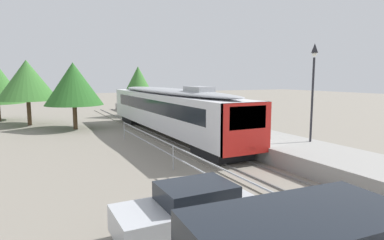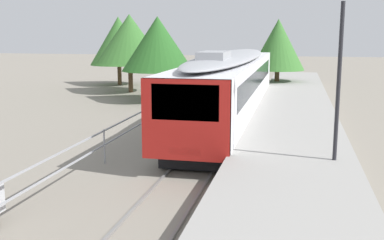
{
  "view_description": "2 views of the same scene",
  "coord_description": "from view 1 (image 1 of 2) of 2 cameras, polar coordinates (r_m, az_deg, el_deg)",
  "views": [
    {
      "loc": [
        -9.31,
        6.96,
        4.44
      ],
      "look_at": [
        -1.0,
        23.59,
        2.0
      ],
      "focal_mm": 30.46,
      "sensor_mm": 36.0,
      "label": 1
    },
    {
      "loc": [
        3.3,
        5.76,
        4.63
      ],
      "look_at": [
        0.0,
        20.59,
        1.8
      ],
      "focal_mm": 44.0,
      "sensor_mm": 36.0,
      "label": 2
    }
  ],
  "objects": [
    {
      "name": "tree_behind_carpark",
      "position": [
        29.64,
        -20.04,
        5.96
      ],
      "size": [
        4.89,
        4.89,
        5.71
      ],
      "color": "brown",
      "rests_on": "ground"
    },
    {
      "name": "ground_plane",
      "position": [
        16.9,
        -3.7,
        -7.77
      ],
      "size": [
        160.0,
        160.0,
        0.0
      ],
      "primitive_type": "plane",
      "color": "gray"
    },
    {
      "name": "platform_lamp_mid_platform",
      "position": [
        18.92,
        20.5,
        7.57
      ],
      "size": [
        0.34,
        0.34,
        5.35
      ],
      "color": "#232328",
      "rests_on": "station_platform"
    },
    {
      "name": "track_rails",
      "position": [
        18.22,
        5.08,
        -6.54
      ],
      "size": [
        3.2,
        60.0,
        0.14
      ],
      "color": "gray",
      "rests_on": "ground"
    },
    {
      "name": "parked_hatchback_silver",
      "position": [
        9.3,
        -0.43,
        -15.62
      ],
      "size": [
        4.0,
        1.77,
        1.53
      ],
      "color": "#B7BABF",
      "rests_on": "ground"
    },
    {
      "name": "tree_distant_left",
      "position": [
        37.58,
        -9.39,
        6.28
      ],
      "size": [
        4.13,
        4.13,
        5.68
      ],
      "color": "brown",
      "rests_on": "ground"
    },
    {
      "name": "carpark_fence",
      "position": [
        8.6,
        22.37,
        -17.35
      ],
      "size": [
        0.06,
        36.06,
        1.25
      ],
      "color": "#9EA0A5",
      "rests_on": "ground"
    },
    {
      "name": "tree_behind_station_far",
      "position": [
        33.74,
        -26.92,
        6.23
      ],
      "size": [
        5.31,
        5.31,
        6.04
      ],
      "color": "brown",
      "rests_on": "ground"
    },
    {
      "name": "commuter_train",
      "position": [
        24.61,
        -4.22,
        2.12
      ],
      "size": [
        2.82,
        20.33,
        3.74
      ],
      "color": "silver",
      "rests_on": "track_rails"
    },
    {
      "name": "station_platform",
      "position": [
        19.99,
        13.08,
        -4.23
      ],
      "size": [
        3.9,
        60.0,
        0.9
      ],
      "primitive_type": "cube",
      "color": "#999691",
      "rests_on": "ground"
    }
  ]
}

